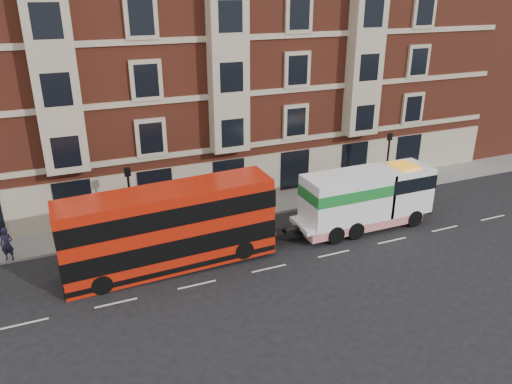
{
  "coord_description": "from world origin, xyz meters",
  "views": [
    {
      "loc": [
        -9.65,
        -20.89,
        13.99
      ],
      "look_at": [
        0.95,
        4.0,
        2.74
      ],
      "focal_mm": 35.0,
      "sensor_mm": 36.0,
      "label": 1
    }
  ],
  "objects": [
    {
      "name": "pedestrian",
      "position": [
        -12.72,
        6.15,
        1.1
      ],
      "size": [
        0.8,
        0.65,
        1.89
      ],
      "primitive_type": "imported",
      "rotation": [
        0.0,
        0.0,
        -0.33
      ],
      "color": "#1F1C38",
      "rests_on": "sidewalk"
    },
    {
      "name": "ground",
      "position": [
        0.0,
        0.0,
        0.0
      ],
      "size": [
        120.0,
        120.0,
        0.0
      ],
      "primitive_type": "plane",
      "color": "black",
      "rests_on": "ground"
    },
    {
      "name": "victorian_terrace",
      "position": [
        0.5,
        15.0,
        10.07
      ],
      "size": [
        45.0,
        12.0,
        20.4
      ],
      "color": "maroon",
      "rests_on": "ground"
    },
    {
      "name": "lamp_post_west",
      "position": [
        -6.0,
        6.2,
        2.68
      ],
      "size": [
        0.35,
        0.15,
        4.35
      ],
      "color": "black",
      "rests_on": "sidewalk"
    },
    {
      "name": "lamp_post_east",
      "position": [
        12.0,
        6.2,
        2.68
      ],
      "size": [
        0.35,
        0.15,
        4.35
      ],
      "color": "black",
      "rests_on": "sidewalk"
    },
    {
      "name": "tow_truck",
      "position": [
        7.33,
        2.2,
        1.95
      ],
      "size": [
        8.83,
        2.61,
        3.68
      ],
      "color": "white",
      "rests_on": "ground"
    },
    {
      "name": "sidewalk",
      "position": [
        0.0,
        7.5,
        0.07
      ],
      "size": [
        90.0,
        3.0,
        0.15
      ],
      "primitive_type": "cube",
      "color": "slate",
      "rests_on": "ground"
    },
    {
      "name": "double_decker_bus",
      "position": [
        -4.72,
        2.2,
        2.37
      ],
      "size": [
        11.03,
        2.53,
        4.47
      ],
      "color": "red",
      "rests_on": "ground"
    }
  ]
}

